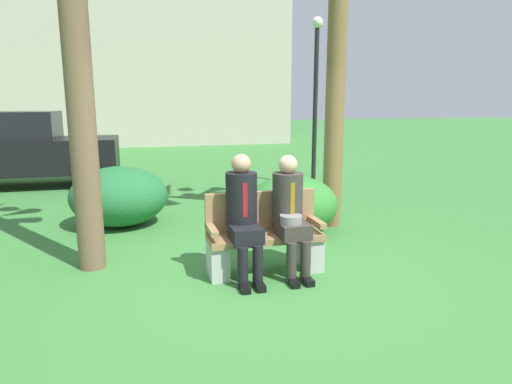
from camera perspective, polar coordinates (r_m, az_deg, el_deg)
ground_plane at (r=4.96m, az=2.56°, el=-10.96°), size 80.00×80.00×0.00m
park_bench at (r=5.03m, az=1.06°, el=-5.91°), size 1.28×0.44×0.90m
seated_man_left at (r=4.76m, az=-1.64°, el=-2.40°), size 0.34×0.72×1.35m
seated_man_right at (r=4.90m, az=4.38°, el=-2.22°), size 0.34×0.72×1.32m
shrub_near_bench at (r=6.51m, az=4.64°, el=-1.62°), size 1.34×1.23×0.84m
shrub_mid_lawn at (r=7.18m, az=-17.14°, el=-0.53°), size 1.47×1.35×0.92m
parked_car_near at (r=11.22m, az=-27.54°, el=4.82°), size 3.94×1.78×1.68m
street_lamp at (r=10.09m, az=7.66°, el=13.39°), size 0.24×0.24×3.67m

